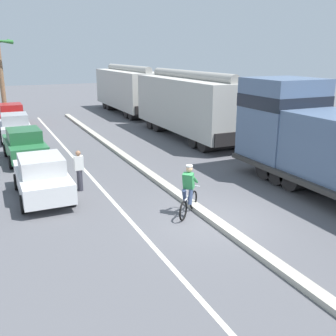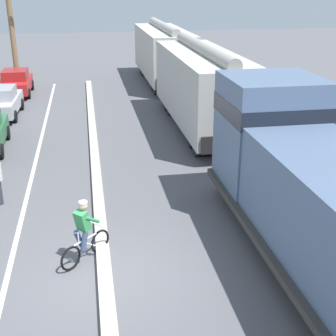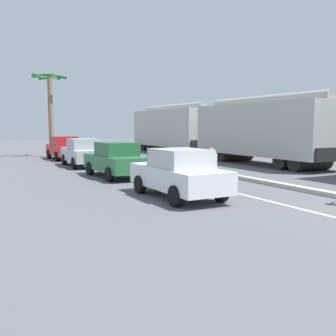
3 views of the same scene
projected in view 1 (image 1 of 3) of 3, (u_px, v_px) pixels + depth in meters
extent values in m
plane|color=#56565B|center=(210.00, 219.00, 12.81)|extent=(120.00, 120.00, 0.00)
cube|color=#B2AD9E|center=(143.00, 169.00, 18.02)|extent=(0.36, 36.00, 0.16)
cube|color=silver|center=(92.00, 178.00, 17.07)|extent=(0.14, 36.00, 0.01)
cube|color=slate|center=(282.00, 119.00, 16.97)|extent=(2.80, 2.80, 3.50)
cube|color=black|center=(283.00, 101.00, 16.74)|extent=(2.83, 2.83, 0.56)
cylinder|color=black|center=(285.00, 165.00, 17.16)|extent=(2.40, 1.00, 1.00)
cylinder|color=black|center=(298.00, 170.00, 16.46)|extent=(2.40, 1.00, 1.00)
cylinder|color=black|center=(312.00, 175.00, 15.77)|extent=(2.40, 1.00, 1.00)
cube|color=#B3B0A9|center=(189.00, 104.00, 24.54)|extent=(2.90, 10.40, 3.10)
cylinder|color=#98968F|center=(190.00, 75.00, 24.05)|extent=(0.60, 9.88, 0.60)
cube|color=black|center=(157.00, 112.00, 29.46)|extent=(2.61, 0.10, 0.70)
cube|color=black|center=(236.00, 139.00, 20.31)|extent=(2.61, 0.10, 0.70)
cylinder|color=black|center=(165.00, 121.00, 28.31)|extent=(2.46, 0.90, 0.90)
cylinder|color=black|center=(171.00, 124.00, 27.35)|extent=(2.46, 0.90, 0.90)
cylinder|color=black|center=(210.00, 139.00, 22.69)|extent=(2.46, 0.90, 0.90)
cylinder|color=black|center=(221.00, 142.00, 21.74)|extent=(2.46, 0.90, 0.90)
cube|color=#B9B6AF|center=(128.00, 89.00, 34.65)|extent=(2.90, 10.40, 3.10)
cylinder|color=#9D9B94|center=(128.00, 69.00, 34.16)|extent=(0.60, 9.88, 0.60)
cube|color=black|center=(111.00, 97.00, 39.56)|extent=(2.61, 0.10, 0.70)
cube|color=black|center=(151.00, 110.00, 30.41)|extent=(2.61, 0.10, 0.70)
cylinder|color=black|center=(116.00, 103.00, 38.42)|extent=(2.46, 0.90, 0.90)
cylinder|color=black|center=(119.00, 105.00, 37.46)|extent=(2.46, 0.90, 0.90)
cylinder|color=black|center=(139.00, 112.00, 32.80)|extent=(2.46, 0.90, 0.90)
cylinder|color=black|center=(144.00, 114.00, 31.84)|extent=(2.46, 0.90, 0.90)
cube|color=silver|center=(42.00, 180.00, 14.59)|extent=(1.71, 4.20, 0.70)
cube|color=beige|center=(41.00, 164.00, 14.27)|extent=(1.51, 1.90, 0.60)
cube|color=#1E232D|center=(38.00, 159.00, 15.16)|extent=(1.43, 0.12, 0.51)
cylinder|color=black|center=(17.00, 182.00, 15.49)|extent=(0.22, 0.64, 0.64)
cylinder|color=black|center=(59.00, 177.00, 16.15)|extent=(0.22, 0.64, 0.64)
cylinder|color=black|center=(24.00, 204.00, 13.23)|extent=(0.22, 0.64, 0.64)
cylinder|color=black|center=(72.00, 197.00, 13.88)|extent=(0.22, 0.64, 0.64)
cube|color=#286B3D|center=(25.00, 147.00, 19.65)|extent=(1.85, 4.26, 0.70)
cube|color=#225B34|center=(24.00, 135.00, 19.34)|extent=(1.57, 1.95, 0.60)
cube|color=#1E232D|center=(21.00, 133.00, 20.21)|extent=(1.43, 0.17, 0.51)
cylinder|color=black|center=(6.00, 150.00, 20.52)|extent=(0.24, 0.65, 0.64)
cylinder|color=black|center=(38.00, 147.00, 21.21)|extent=(0.24, 0.65, 0.64)
cylinder|color=black|center=(11.00, 162.00, 18.29)|extent=(0.24, 0.65, 0.64)
cylinder|color=black|center=(47.00, 158.00, 18.98)|extent=(0.24, 0.65, 0.64)
cube|color=#B7BABF|center=(15.00, 129.00, 24.40)|extent=(1.79, 4.23, 0.70)
cube|color=#9C9EA2|center=(14.00, 119.00, 24.08)|extent=(1.54, 1.93, 0.60)
cube|color=#1E232D|center=(14.00, 117.00, 24.98)|extent=(1.43, 0.15, 0.51)
cylinder|color=black|center=(2.00, 132.00, 25.33)|extent=(0.23, 0.64, 0.64)
cylinder|color=black|center=(28.00, 130.00, 25.95)|extent=(0.23, 0.64, 0.64)
cylinder|color=black|center=(3.00, 140.00, 23.04)|extent=(0.23, 0.64, 0.64)
cylinder|color=black|center=(32.00, 137.00, 23.66)|extent=(0.23, 0.64, 0.64)
cube|color=red|center=(12.00, 117.00, 29.07)|extent=(1.74, 4.22, 0.70)
cube|color=maroon|center=(11.00, 108.00, 28.75)|extent=(1.52, 1.92, 0.60)
cube|color=#1E232D|center=(10.00, 107.00, 29.63)|extent=(1.43, 0.13, 0.51)
cylinder|color=black|center=(0.00, 119.00, 29.96)|extent=(0.23, 0.64, 0.64)
cylinder|color=black|center=(22.00, 118.00, 30.62)|extent=(0.23, 0.64, 0.64)
cylinder|color=black|center=(2.00, 125.00, 27.70)|extent=(0.23, 0.64, 0.64)
cylinder|color=black|center=(26.00, 123.00, 28.37)|extent=(0.23, 0.64, 0.64)
torus|color=black|center=(194.00, 200.00, 13.58)|extent=(0.52, 0.50, 0.66)
torus|color=black|center=(183.00, 211.00, 12.65)|extent=(0.52, 0.50, 0.66)
cylinder|color=silver|center=(189.00, 197.00, 13.03)|extent=(0.61, 0.58, 0.05)
cylinder|color=silver|center=(190.00, 201.00, 13.17)|extent=(0.38, 0.36, 0.36)
cylinder|color=silver|center=(187.00, 195.00, 12.79)|extent=(0.04, 0.04, 0.30)
cylinder|color=silver|center=(193.00, 186.00, 13.35)|extent=(0.35, 0.37, 0.04)
cylinder|color=#38476B|center=(185.00, 196.00, 12.94)|extent=(0.32, 0.31, 0.52)
cylinder|color=#38476B|center=(190.00, 197.00, 12.87)|extent=(0.29, 0.28, 0.52)
cube|color=#338C4C|center=(188.00, 181.00, 12.82)|extent=(0.47, 0.47, 0.57)
sphere|color=tan|center=(189.00, 169.00, 12.77)|extent=(0.22, 0.22, 0.22)
cylinder|color=white|center=(189.00, 166.00, 12.75)|extent=(0.22, 0.22, 0.05)
cylinder|color=#338C4C|center=(186.00, 179.00, 13.06)|extent=(0.40, 0.38, 0.36)
cylinder|color=#338C4C|center=(195.00, 180.00, 12.94)|extent=(0.40, 0.38, 0.36)
cylinder|color=#846647|center=(2.00, 82.00, 30.81)|extent=(0.36, 0.36, 6.00)
cone|color=#2D7033|center=(10.00, 41.00, 30.34)|extent=(0.39, 1.82, 0.39)
cone|color=#2D7033|center=(0.00, 42.00, 30.80)|extent=(1.82, 0.83, 0.36)
cone|color=#2D7033|center=(0.00, 41.00, 29.26)|extent=(1.84, 0.71, 0.45)
cylinder|color=#33333D|center=(80.00, 180.00, 15.36)|extent=(0.22, 0.22, 0.85)
cube|color=white|center=(79.00, 163.00, 15.16)|extent=(0.34, 0.22, 0.56)
sphere|color=#9E7051|center=(78.00, 153.00, 15.05)|extent=(0.20, 0.20, 0.20)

